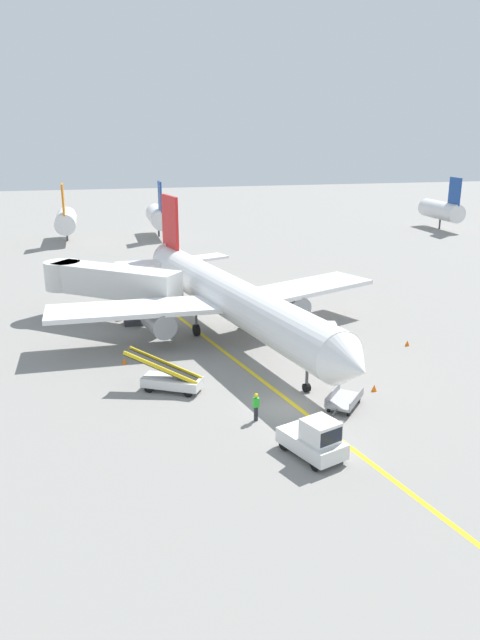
% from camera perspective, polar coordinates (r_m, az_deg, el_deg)
% --- Properties ---
extents(ground_plane, '(300.00, 300.00, 0.00)m').
position_cam_1_polar(ground_plane, '(37.45, 4.30, -8.16)').
color(ground_plane, gray).
extents(taxi_line_yellow, '(16.95, 78.31, 0.01)m').
position_cam_1_polar(taxi_line_yellow, '(41.72, 1.71, -5.36)').
color(taxi_line_yellow, yellow).
rests_on(taxi_line_yellow, ground).
extents(airliner, '(27.99, 35.09, 10.10)m').
position_cam_1_polar(airliner, '(48.70, -1.11, 2.22)').
color(airliner, white).
rests_on(airliner, ground).
extents(jet_bridge, '(11.55, 9.92, 4.85)m').
position_cam_1_polar(jet_bridge, '(54.61, -12.68, 3.59)').
color(jet_bridge, silver).
rests_on(jet_bridge, ground).
extents(pushback_tug, '(3.05, 4.04, 2.20)m').
position_cam_1_polar(pushback_tug, '(31.96, 6.94, -10.96)').
color(pushback_tug, silver).
rests_on(pushback_tug, ground).
extents(baggage_tug_near_wing, '(1.77, 2.62, 2.10)m').
position_cam_1_polar(baggage_tug_near_wing, '(47.42, 8.17, -1.52)').
color(baggage_tug_near_wing, silver).
rests_on(baggage_tug_near_wing, ground).
extents(belt_loader_forward_hold, '(4.98, 3.52, 2.59)m').
position_cam_1_polar(belt_loader_forward_hold, '(39.68, -6.51, -5.49)').
color(belt_loader_forward_hold, silver).
rests_on(belt_loader_forward_hold, ground).
extents(baggage_cart_loaded, '(3.06, 3.38, 0.94)m').
position_cam_1_polar(baggage_cart_loaded, '(37.78, 9.67, -7.35)').
color(baggage_cart_loaded, '#A5A5A8').
rests_on(baggage_cart_loaded, ground).
extents(ground_crew_marshaller, '(0.36, 0.24, 1.70)m').
position_cam_1_polar(ground_crew_marshaller, '(35.48, 1.50, -7.99)').
color(ground_crew_marshaller, '#26262D').
rests_on(ground_crew_marshaller, ground).
extents(safety_cone_nose_left, '(0.36, 0.36, 0.44)m').
position_cam_1_polar(safety_cone_nose_left, '(40.47, 12.38, -6.19)').
color(safety_cone_nose_left, orange).
rests_on(safety_cone_nose_left, ground).
extents(safety_cone_nose_right, '(0.36, 0.36, 0.44)m').
position_cam_1_polar(safety_cone_nose_right, '(49.37, 15.30, -2.08)').
color(safety_cone_nose_right, orange).
rests_on(safety_cone_nose_right, ground).
extents(safety_cone_wingtip_left, '(0.36, 0.36, 0.44)m').
position_cam_1_polar(safety_cone_wingtip_left, '(43.71, 10.95, -4.30)').
color(safety_cone_wingtip_left, orange).
rests_on(safety_cone_wingtip_left, ground).
extents(safety_cone_wingtip_right, '(0.36, 0.36, 0.44)m').
position_cam_1_polar(safety_cone_wingtip_right, '(44.80, -10.71, -3.75)').
color(safety_cone_wingtip_right, orange).
rests_on(safety_cone_wingtip_right, ground).
extents(distant_aircraft_mid_left, '(3.00, 10.10, 8.80)m').
position_cam_1_polar(distant_aircraft_mid_left, '(96.43, -15.89, 8.95)').
color(distant_aircraft_mid_left, silver).
rests_on(distant_aircraft_mid_left, ground).
extents(distant_aircraft_mid_right, '(3.00, 10.10, 8.80)m').
position_cam_1_polar(distant_aircraft_mid_right, '(97.92, -7.61, 9.56)').
color(distant_aircraft_mid_right, silver).
rests_on(distant_aircraft_mid_right, ground).
extents(distant_aircraft_far_right, '(3.00, 10.10, 8.80)m').
position_cam_1_polar(distant_aircraft_far_right, '(110.15, 18.23, 9.70)').
color(distant_aircraft_far_right, silver).
rests_on(distant_aircraft_far_right, ground).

